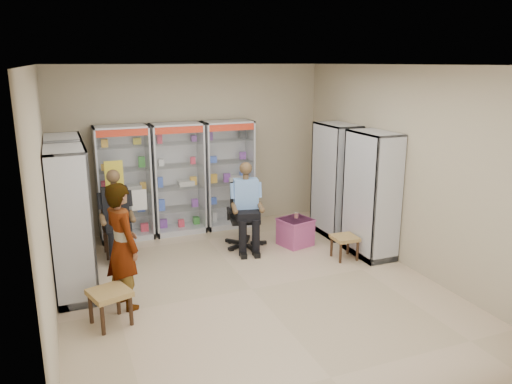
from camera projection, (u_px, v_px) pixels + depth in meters
name	position (u px, v px, depth m)	size (l,w,h in m)	color
floor	(252.00, 289.00, 6.88)	(6.00, 6.00, 0.00)	tan
room_shell	(251.00, 148.00, 6.38)	(5.02, 6.02, 3.01)	tan
cabinet_back_left	(124.00, 184.00, 8.61)	(0.90, 0.50, 2.00)	#A2A5A9
cabinet_back_mid	(178.00, 179.00, 8.95)	(0.90, 0.50, 2.00)	silver
cabinet_back_right	(228.00, 175.00, 9.29)	(0.90, 0.50, 2.00)	silver
cabinet_right_far	(335.00, 180.00, 8.86)	(0.50, 0.90, 2.00)	#BABEC2
cabinet_right_near	(371.00, 195.00, 7.88)	(0.50, 0.90, 2.00)	#B1B2B9
cabinet_left_far	(69.00, 203.00, 7.44)	(0.50, 0.90, 2.00)	#B6BABE
cabinet_left_near	(72.00, 224.00, 6.45)	(0.50, 0.90, 2.00)	#A8A9AF
wooden_chair	(116.00, 227.00, 8.00)	(0.42, 0.42, 0.94)	black
seated_customer	(116.00, 216.00, 7.90)	(0.44, 0.60, 1.34)	black
office_chair	(245.00, 216.00, 8.35)	(0.59, 0.59, 1.08)	black
seated_shopkeeper	(246.00, 208.00, 8.27)	(0.45, 0.63, 1.37)	#638FC4
pink_trunk	(295.00, 232.00, 8.48)	(0.48, 0.46, 0.46)	#A3418B
tea_glass	(296.00, 215.00, 8.47)	(0.07, 0.07, 0.09)	#631A08
woven_stool_a	(344.00, 247.00, 7.91)	(0.37, 0.37, 0.37)	#A67F46
woven_stool_b	(111.00, 307.00, 5.91)	(0.44, 0.44, 0.44)	#B67D4C
standing_man	(122.00, 246.00, 6.21)	(0.59, 0.39, 1.63)	gray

